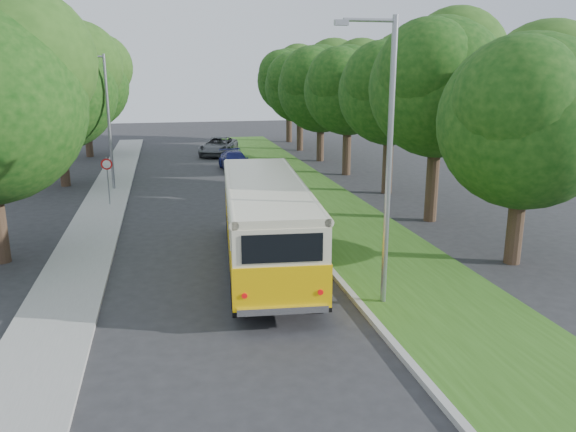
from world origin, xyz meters
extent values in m
plane|color=#27272A|center=(0.00, 0.00, 0.00)|extent=(120.00, 120.00, 0.00)
cube|color=gray|center=(3.60, 5.00, 0.07)|extent=(0.20, 70.00, 0.15)
cube|color=#2C5416|center=(5.95, 5.00, 0.07)|extent=(4.50, 70.00, 0.13)
cube|color=gray|center=(-4.80, 5.00, 0.06)|extent=(2.20, 70.00, 0.12)
cylinder|color=#332319|center=(10.15, 0.00, 1.67)|extent=(0.56, 0.56, 3.35)
sphere|color=#0D370C|center=(10.15, 0.00, 4.95)|extent=(5.85, 5.85, 5.85)
sphere|color=#0D370C|center=(11.18, 0.58, 6.12)|extent=(4.38, 4.38, 4.38)
sphere|color=#0D370C|center=(9.28, -0.73, 5.68)|extent=(4.09, 4.09, 4.09)
cylinder|color=#332319|center=(9.96, 6.00, 2.13)|extent=(0.56, 0.56, 4.26)
sphere|color=#0D370C|center=(9.96, 6.00, 5.91)|extent=(5.98, 5.98, 5.98)
sphere|color=#0D370C|center=(11.01, 6.60, 7.10)|extent=(4.49, 4.49, 4.49)
sphere|color=#0D370C|center=(9.06, 5.25, 6.65)|extent=(4.19, 4.19, 4.19)
cylinder|color=#332319|center=(10.28, 12.00, 1.98)|extent=(0.56, 0.56, 3.95)
sphere|color=#0D370C|center=(10.28, 12.00, 5.49)|extent=(5.61, 5.61, 5.61)
sphere|color=#0D370C|center=(11.26, 12.56, 6.62)|extent=(4.21, 4.21, 4.21)
sphere|color=#0D370C|center=(9.44, 11.30, 6.20)|extent=(3.92, 3.92, 3.92)
cylinder|color=#332319|center=(9.90, 18.00, 1.93)|extent=(0.56, 0.56, 3.86)
sphere|color=#0D370C|center=(9.90, 18.00, 5.41)|extent=(5.64, 5.64, 5.64)
sphere|color=#0D370C|center=(10.89, 18.56, 6.54)|extent=(4.23, 4.23, 4.23)
sphere|color=#0D370C|center=(9.05, 17.30, 6.12)|extent=(3.95, 3.95, 3.95)
cylinder|color=#332319|center=(9.80, 24.00, 1.79)|extent=(0.56, 0.56, 3.58)
sphere|color=#0D370C|center=(9.80, 24.00, 5.33)|extent=(6.36, 6.36, 6.36)
sphere|color=#0D370C|center=(10.91, 24.64, 6.60)|extent=(4.77, 4.77, 4.77)
sphere|color=#0D370C|center=(8.84, 23.21, 6.12)|extent=(4.45, 4.45, 4.45)
cylinder|color=#332319|center=(9.67, 30.00, 1.84)|extent=(0.56, 0.56, 3.68)
sphere|color=#0D370C|center=(9.67, 30.00, 5.31)|extent=(5.91, 5.91, 5.91)
sphere|color=#0D370C|center=(10.70, 30.59, 6.49)|extent=(4.43, 4.43, 4.43)
sphere|color=#0D370C|center=(8.78, 29.26, 6.05)|extent=(4.14, 4.14, 4.14)
cylinder|color=#332319|center=(10.05, 36.00, 2.02)|extent=(0.56, 0.56, 4.05)
sphere|color=#0D370C|center=(10.05, 36.00, 5.69)|extent=(5.97, 5.97, 5.97)
sphere|color=#0D370C|center=(11.09, 36.60, 6.88)|extent=(4.48, 4.48, 4.48)
sphere|color=#0D370C|center=(9.15, 35.25, 6.43)|extent=(4.18, 4.18, 4.18)
sphere|color=#0D370C|center=(-6.31, 4.68, 6.91)|extent=(5.10, 5.10, 5.10)
cylinder|color=#332319|center=(-7.50, 18.00, 1.84)|extent=(0.56, 0.56, 3.68)
sphere|color=#0D370C|center=(-7.50, 18.00, 5.55)|extent=(6.80, 6.80, 6.80)
sphere|color=#0D370C|center=(-6.31, 18.68, 6.91)|extent=(5.10, 5.10, 5.10)
sphere|color=#0D370C|center=(-8.52, 17.15, 6.40)|extent=(4.76, 4.76, 4.76)
cylinder|color=#332319|center=(-7.50, 30.00, 1.84)|extent=(0.56, 0.56, 3.68)
sphere|color=#0D370C|center=(-7.50, 30.00, 5.55)|extent=(6.80, 6.80, 6.80)
sphere|color=#0D370C|center=(-6.31, 30.68, 6.91)|extent=(5.10, 5.10, 5.10)
sphere|color=#0D370C|center=(-8.52, 29.15, 6.40)|extent=(4.76, 4.76, 4.76)
cylinder|color=gray|center=(4.30, -2.50, 4.00)|extent=(0.16, 0.16, 8.00)
cylinder|color=gray|center=(3.60, -2.50, 7.85)|extent=(1.40, 0.10, 0.10)
cube|color=gray|center=(2.85, -2.50, 7.78)|extent=(0.35, 0.16, 0.14)
cylinder|color=gray|center=(-4.60, 16.00, 3.75)|extent=(0.16, 0.16, 7.50)
cylinder|color=gray|center=(-5.30, 16.00, 7.35)|extent=(1.40, 0.10, 0.10)
cube|color=gray|center=(-6.05, 16.00, 7.28)|extent=(0.35, 0.16, 0.14)
cylinder|color=gray|center=(-4.50, 12.00, 1.25)|extent=(0.06, 0.06, 2.50)
cone|color=red|center=(-4.50, 11.96, 2.15)|extent=(0.56, 0.02, 0.56)
cone|color=white|center=(-4.50, 11.94, 2.15)|extent=(0.40, 0.02, 0.40)
imported|color=#BCBDC2|center=(3.00, 13.00, 0.77)|extent=(2.25, 4.66, 1.54)
imported|color=silver|center=(3.00, 12.58, 0.74)|extent=(1.65, 4.52, 1.48)
imported|color=navy|center=(2.95, 21.22, 0.64)|extent=(1.97, 4.46, 1.27)
imported|color=#515458|center=(2.58, 28.64, 0.72)|extent=(3.91, 5.68, 1.44)
camera|label=1|loc=(-1.64, -16.70, 6.60)|focal=35.00mm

